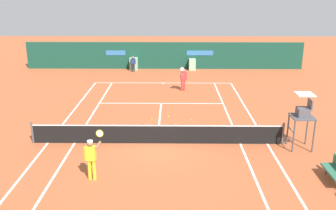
# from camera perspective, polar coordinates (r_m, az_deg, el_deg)

# --- Properties ---
(ground_plane) EXTENTS (80.00, 80.00, 0.01)m
(ground_plane) POSITION_cam_1_polar(r_m,az_deg,el_deg) (18.59, -1.59, -5.16)
(ground_plane) COLOR #A8512D
(tennis_net) EXTENTS (12.10, 0.10, 1.07)m
(tennis_net) POSITION_cam_1_polar(r_m,az_deg,el_deg) (17.86, -1.67, -4.38)
(tennis_net) COLOR #4C4C51
(tennis_net) RESTS_ON ground_plane
(sponsor_back_wall) EXTENTS (25.00, 1.02, 2.40)m
(sponsor_back_wall) POSITION_cam_1_polar(r_m,az_deg,el_deg) (34.05, -0.60, 7.50)
(sponsor_back_wall) COLOR #144233
(sponsor_back_wall) RESTS_ON ground_plane
(umpire_chair) EXTENTS (1.00, 1.00, 2.65)m
(umpire_chair) POSITION_cam_1_polar(r_m,az_deg,el_deg) (18.01, 19.95, -1.27)
(umpire_chair) COLOR #47474C
(umpire_chair) RESTS_ON ground_plane
(player_on_baseline) EXTENTS (0.53, 0.78, 1.86)m
(player_on_baseline) POSITION_cam_1_polar(r_m,az_deg,el_deg) (26.77, 2.34, 4.22)
(player_on_baseline) COLOR red
(player_on_baseline) RESTS_ON ground_plane
(player_near_side) EXTENTS (0.70, 0.68, 1.88)m
(player_near_side) POSITION_cam_1_polar(r_m,az_deg,el_deg) (14.78, -11.67, -7.64)
(player_near_side) COLOR yellow
(player_near_side) RESTS_ON ground_plane
(ball_kid_right_post) EXTENTS (0.46, 0.19, 1.36)m
(ball_kid_right_post) POSITION_cam_1_polar(r_m,az_deg,el_deg) (33.07, -5.37, 6.45)
(ball_kid_right_post) COLOR black
(ball_kid_right_post) RESTS_ON ground_plane
(tennis_ball_by_sideline) EXTENTS (0.07, 0.07, 0.07)m
(tennis_ball_by_sideline) POSITION_cam_1_polar(r_m,az_deg,el_deg) (21.05, 3.64, -2.29)
(tennis_ball_by_sideline) COLOR #CCE033
(tennis_ball_by_sideline) RESTS_ON ground_plane
(tennis_ball_near_service_line) EXTENTS (0.07, 0.07, 0.07)m
(tennis_ball_near_service_line) POSITION_cam_1_polar(r_m,az_deg,el_deg) (21.19, -2.50, -2.13)
(tennis_ball_near_service_line) COLOR #CCE033
(tennis_ball_near_service_line) RESTS_ON ground_plane
(tennis_ball_mid_court) EXTENTS (0.07, 0.07, 0.07)m
(tennis_ball_mid_court) POSITION_cam_1_polar(r_m,az_deg,el_deg) (21.51, 0.06, -1.80)
(tennis_ball_mid_court) COLOR #CCE033
(tennis_ball_mid_court) RESTS_ON ground_plane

